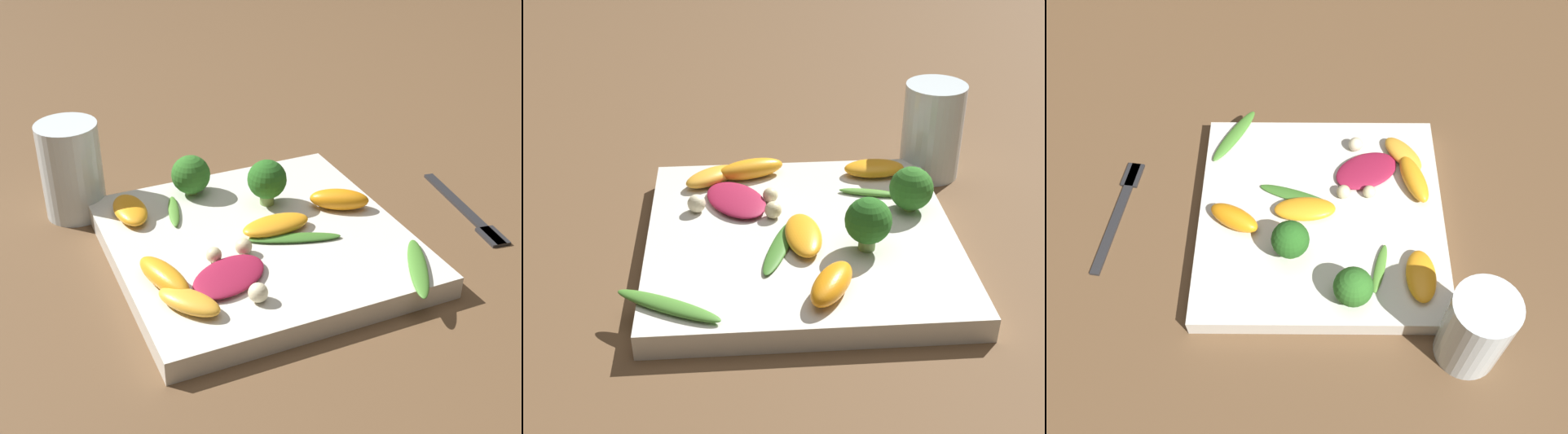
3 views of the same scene
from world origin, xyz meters
The scene contains 17 objects.
ground_plane centered at (0.00, 0.00, 0.00)m, with size 2.40×2.40×0.00m, color brown.
plate centered at (0.00, 0.00, 0.01)m, with size 0.28×0.28×0.02m.
drinking_glass centered at (-0.15, 0.16, 0.05)m, with size 0.07×0.07×0.11m.
radicchio_leaf_0 centered at (-0.05, -0.06, 0.03)m, with size 0.09×0.08×0.01m.
orange_segment_0 centered at (-0.11, 0.09, 0.03)m, with size 0.03×0.06×0.02m.
orange_segment_1 centered at (0.10, 0.01, 0.03)m, with size 0.07×0.05×0.02m.
orange_segment_2 centered at (-0.11, -0.04, 0.03)m, with size 0.04×0.07×0.02m.
orange_segment_3 centered at (-0.10, -0.08, 0.03)m, with size 0.06×0.07×0.02m.
orange_segment_4 centered at (0.02, 0.00, 0.03)m, with size 0.07×0.03×0.01m.
broccoli_floret_0 centered at (-0.03, 0.11, 0.05)m, with size 0.04×0.04×0.04m.
broccoli_floret_1 centered at (0.03, 0.06, 0.05)m, with size 0.04×0.04×0.05m.
arugula_sprig_0 centered at (0.11, -0.12, 0.03)m, with size 0.06×0.09×0.01m.
arugula_sprig_1 centered at (0.03, -0.02, 0.03)m, with size 0.09×0.05×0.00m.
arugula_sprig_2 centered at (-0.06, 0.08, 0.03)m, with size 0.03×0.06×0.01m.
macadamia_nut_0 centered at (-0.06, -0.03, 0.03)m, with size 0.02×0.02×0.02m.
macadamia_nut_1 centered at (-0.03, -0.02, 0.03)m, with size 0.02×0.02×0.02m.
macadamia_nut_2 centered at (-0.04, -0.10, 0.03)m, with size 0.02×0.02×0.02m.
Camera 2 is at (0.57, -0.06, 0.38)m, focal length 50.00 mm.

